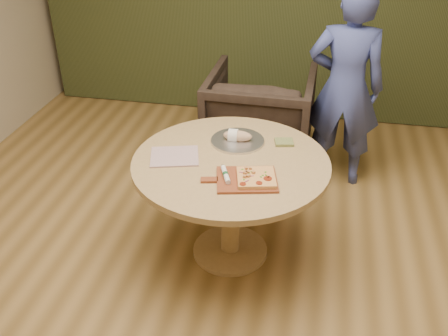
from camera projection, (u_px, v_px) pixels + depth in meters
name	position (u px, v px, depth m)	size (l,w,h in m)	color
room_shell	(211.00, 98.00, 2.34)	(5.04, 6.04, 2.84)	olive
pedestal_table	(231.00, 179.00, 3.20)	(1.25, 1.25, 0.75)	tan
pizza_paddle	(245.00, 179.00, 2.92)	(0.47, 0.35, 0.01)	brown
flatbread_pizza	(256.00, 177.00, 2.90)	(0.26, 0.26, 0.04)	#E5A959
cutlery_roll	(226.00, 174.00, 2.92)	(0.09, 0.19, 0.03)	silver
newspaper	(175.00, 156.00, 3.15)	(0.30, 0.25, 0.01)	silver
serving_tray	(238.00, 141.00, 3.32)	(0.36, 0.36, 0.02)	silver
bread_roll	(236.00, 136.00, 3.31)	(0.19, 0.09, 0.09)	tan
green_packet	(284.00, 142.00, 3.30)	(0.12, 0.10, 0.02)	#53602B
armchair	(260.00, 112.00, 4.39)	(0.89, 0.84, 0.92)	black
person_standing	(345.00, 88.00, 3.91)	(0.60, 0.40, 1.65)	#3B488C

